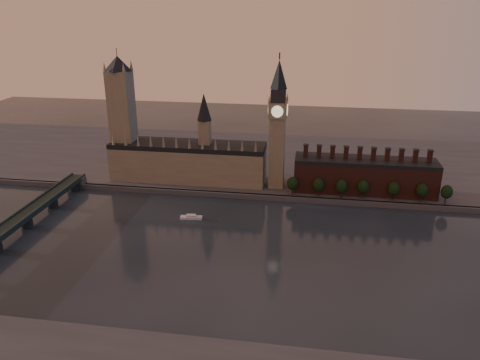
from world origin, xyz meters
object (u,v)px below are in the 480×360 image
object	(u,v)px
big_ben	(278,124)
westminster_bridge	(8,230)
victoria_tower	(122,114)
river_boat	(191,217)

from	to	relation	value
big_ben	westminster_bridge	distance (m)	205.83
victoria_tower	big_ben	distance (m)	130.12
westminster_bridge	victoria_tower	bearing A→B (deg)	73.44
victoria_tower	river_boat	bearing A→B (deg)	-42.34
victoria_tower	big_ben	world-z (taller)	victoria_tower
victoria_tower	river_boat	xyz separation A→B (m)	(74.29, -67.69, -57.89)
victoria_tower	westminster_bridge	bearing A→B (deg)	-106.56
victoria_tower	westminster_bridge	xyz separation A→B (m)	(-35.00, -117.70, -51.65)
westminster_bridge	river_boat	distance (m)	120.35
big_ben	westminster_bridge	xyz separation A→B (m)	(-165.00, -112.70, -49.39)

